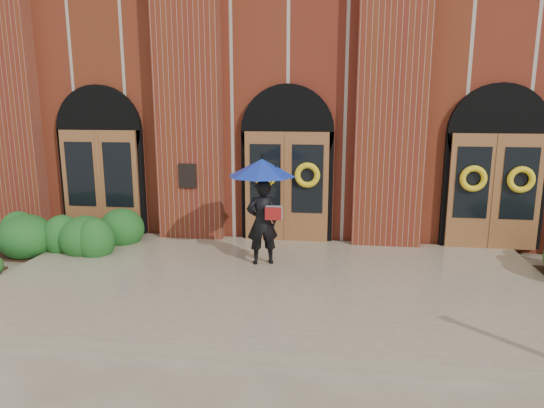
# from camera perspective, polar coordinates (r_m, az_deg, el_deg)

# --- Properties ---
(ground) EXTENTS (90.00, 90.00, 0.00)m
(ground) POSITION_cam_1_polar(r_m,az_deg,el_deg) (8.84, -0.33, -10.01)
(ground) COLOR gray
(ground) RESTS_ON ground
(landing) EXTENTS (10.00, 5.30, 0.15)m
(landing) POSITION_cam_1_polar(r_m,az_deg,el_deg) (8.95, -0.19, -9.21)
(landing) COLOR tan
(landing) RESTS_ON ground
(church_building) EXTENTS (16.20, 12.53, 7.00)m
(church_building) POSITION_cam_1_polar(r_m,az_deg,el_deg) (16.94, 4.09, 12.58)
(church_building) COLOR #5E1F14
(church_building) RESTS_ON ground
(man_with_umbrella) EXTENTS (1.67, 1.67, 2.09)m
(man_with_umbrella) POSITION_cam_1_polar(r_m,az_deg,el_deg) (9.36, -1.16, 1.52)
(man_with_umbrella) COLOR black
(man_with_umbrella) RESTS_ON landing
(hedge_wall_left) EXTENTS (3.38, 1.35, 0.87)m
(hedge_wall_left) POSITION_cam_1_polar(r_m,az_deg,el_deg) (11.93, -24.72, -3.09)
(hedge_wall_left) COLOR #1A4E1A
(hedge_wall_left) RESTS_ON ground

